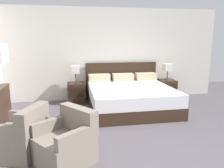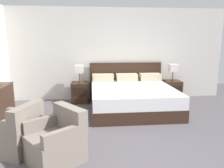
% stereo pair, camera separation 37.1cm
% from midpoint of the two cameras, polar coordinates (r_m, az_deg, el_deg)
% --- Properties ---
extents(ground_plane, '(10.41, 10.41, 0.00)m').
position_cam_midpoint_polar(ground_plane, '(3.29, 7.89, -19.85)').
color(ground_plane, '#4C474C').
extents(wall_back, '(6.72, 0.06, 2.58)m').
position_cam_midpoint_polar(wall_back, '(6.28, 0.76, 7.74)').
color(wall_back, beige).
rests_on(wall_back, ground).
extents(bed, '(2.06, 2.10, 1.06)m').
position_cam_midpoint_polar(bed, '(5.48, 7.11, -3.35)').
color(bed, '#332116').
rests_on(bed, ground).
extents(nightstand_left, '(0.45, 0.47, 0.55)m').
position_cam_midpoint_polar(nightstand_left, '(6.07, -6.67, -2.15)').
color(nightstand_left, '#332116').
rests_on(nightstand_left, ground).
extents(nightstand_right, '(0.45, 0.47, 0.55)m').
position_cam_midpoint_polar(nightstand_right, '(6.57, 16.95, -1.54)').
color(nightstand_right, '#332116').
rests_on(nightstand_right, ground).
extents(table_lamp_left, '(0.22, 0.22, 0.47)m').
position_cam_midpoint_polar(table_lamp_left, '(5.95, -6.81, 3.78)').
color(table_lamp_left, '#332D28').
rests_on(table_lamp_left, nightstand_left).
extents(table_lamp_right, '(0.22, 0.22, 0.47)m').
position_cam_midpoint_polar(table_lamp_right, '(6.46, 17.28, 3.94)').
color(table_lamp_right, '#332D28').
rests_on(table_lamp_right, nightstand_right).
extents(armchair_by_window, '(0.89, 0.88, 0.76)m').
position_cam_midpoint_polar(armchair_by_window, '(3.69, -21.26, -11.99)').
color(armchair_by_window, '#70665B').
rests_on(armchair_by_window, ground).
extents(armchair_companion, '(0.96, 0.96, 0.76)m').
position_cam_midpoint_polar(armchair_companion, '(3.26, -10.95, -14.58)').
color(armchair_companion, '#70665B').
rests_on(armchair_companion, ground).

